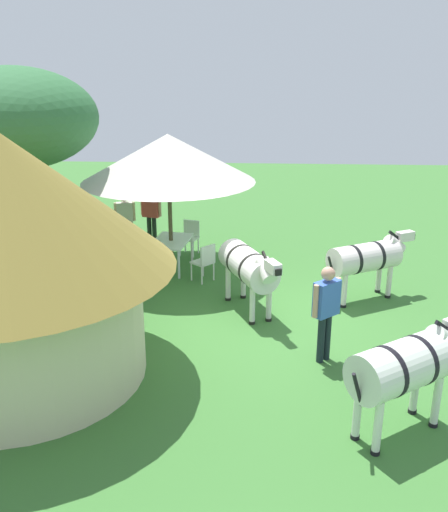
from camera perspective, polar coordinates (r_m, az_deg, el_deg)
The scene contains 14 objects.
ground_plane at distance 11.32m, azimuth 3.57°, elevation -6.52°, with size 36.00×36.00×0.00m, color #3B7231.
thatched_hut at distance 9.18m, azimuth -20.84°, elevation 0.97°, with size 5.06×5.06×3.98m.
shade_umbrella at distance 13.36m, azimuth -5.68°, elevation 9.87°, with size 4.11×4.11×3.31m.
patio_dining_table at distance 13.86m, azimuth -5.39°, elevation 1.27°, with size 1.45×1.03×0.74m.
patio_chair_west_end at distance 13.04m, azimuth -1.95°, elevation -0.43°, with size 0.61×0.61×0.90m.
patio_chair_near_hut at distance 14.95m, azimuth -3.45°, elevation 2.15°, with size 0.53×0.54×0.90m.
patio_chair_near_lawn at distance 13.96m, azimuth -10.34°, elevation 0.60°, with size 0.50×0.48×0.90m.
guest_beside_umbrella at distance 15.36m, azimuth -10.01°, elevation 3.96°, with size 0.29×0.55×1.56m.
guest_behind_table at distance 15.50m, azimuth -7.41°, elevation 4.61°, with size 0.33×0.59×1.71m.
standing_watcher at distance 9.59m, azimuth 10.32°, elevation -4.96°, with size 0.47×0.49×1.72m.
zebra_nearest_camera at distance 11.33m, azimuth 2.57°, elevation -1.09°, with size 2.14×1.29×1.52m.
zebra_by_umbrella at distance 12.30m, azimuth 14.26°, elevation -0.20°, with size 1.32×2.02×1.48m.
zebra_toward_hut at distance 8.06m, azimuth 17.89°, elevation -10.55°, with size 1.49×1.90×1.58m.
acacia_tree_far_lawn at distance 13.62m, azimuth -20.60°, elevation 12.91°, with size 3.73×3.73×4.82m.
Camera 1 is at (-10.19, 0.11, 4.93)m, focal length 39.43 mm.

